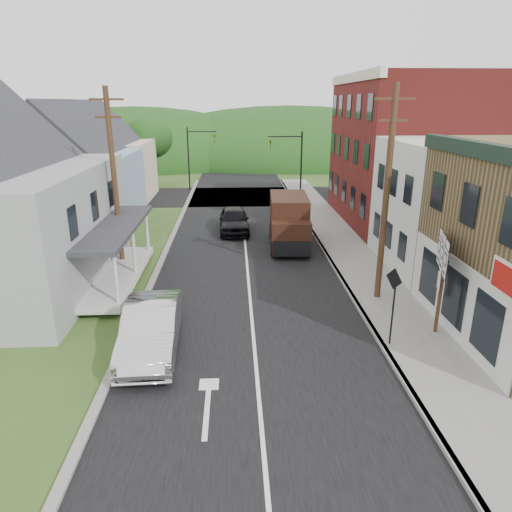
{
  "coord_description": "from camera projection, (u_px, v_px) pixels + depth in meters",
  "views": [
    {
      "loc": [
        -0.64,
        -14.7,
        8.28
      ],
      "look_at": [
        0.24,
        3.24,
        2.2
      ],
      "focal_mm": 32.0,
      "sensor_mm": 36.0,
      "label": 1
    }
  ],
  "objects": [
    {
      "name": "ground",
      "position": [
        254.0,
        342.0,
        16.59
      ],
      "size": [
        120.0,
        120.0,
        0.0
      ],
      "primitive_type": "plane",
      "color": "#2D4719",
      "rests_on": "ground"
    },
    {
      "name": "road",
      "position": [
        246.0,
        255.0,
        26.05
      ],
      "size": [
        9.0,
        90.0,
        0.02
      ],
      "primitive_type": "cube",
      "color": "black",
      "rests_on": "ground"
    },
    {
      "name": "cross_road",
      "position": [
        241.0,
        196.0,
        42.14
      ],
      "size": [
        60.0,
        9.0,
        0.02
      ],
      "primitive_type": "cube",
      "color": "black",
      "rests_on": "ground"
    },
    {
      "name": "sidewalk_right",
      "position": [
        357.0,
        263.0,
        24.41
      ],
      "size": [
        2.8,
        55.0,
        0.15
      ],
      "primitive_type": "cube",
      "color": "slate",
      "rests_on": "ground"
    },
    {
      "name": "curb_right",
      "position": [
        332.0,
        264.0,
        24.35
      ],
      "size": [
        0.2,
        55.0,
        0.15
      ],
      "primitive_type": "cube",
      "color": "slate",
      "rests_on": "ground"
    },
    {
      "name": "curb_left",
      "position": [
        159.0,
        267.0,
        23.93
      ],
      "size": [
        0.3,
        55.0,
        0.12
      ],
      "primitive_type": "cube",
      "color": "slate",
      "rests_on": "ground"
    },
    {
      "name": "storefront_white",
      "position": [
        469.0,
        206.0,
        23.17
      ],
      "size": [
        8.0,
        7.0,
        6.5
      ],
      "primitive_type": "cube",
      "color": "silver",
      "rests_on": "ground"
    },
    {
      "name": "storefront_red",
      "position": [
        405.0,
        152.0,
        31.59
      ],
      "size": [
        8.0,
        12.0,
        10.0
      ],
      "primitive_type": "cube",
      "color": "maroon",
      "rests_on": "ground"
    },
    {
      "name": "house_blue",
      "position": [
        81.0,
        173.0,
        30.98
      ],
      "size": [
        7.14,
        8.16,
        7.28
      ],
      "color": "#85A1B6",
      "rests_on": "ground"
    },
    {
      "name": "house_cream",
      "position": [
        108.0,
        158.0,
        39.47
      ],
      "size": [
        7.14,
        8.16,
        7.28
      ],
      "color": "beige",
      "rests_on": "ground"
    },
    {
      "name": "utility_pole_right",
      "position": [
        386.0,
        195.0,
        18.67
      ],
      "size": [
        1.6,
        0.26,
        9.0
      ],
      "color": "#472D19",
      "rests_on": "ground"
    },
    {
      "name": "utility_pole_left",
      "position": [
        114.0,
        180.0,
        22.37
      ],
      "size": [
        1.6,
        0.26,
        9.0
      ],
      "color": "#472D19",
      "rests_on": "ground"
    },
    {
      "name": "traffic_signal_right",
      "position": [
        293.0,
        159.0,
        37.82
      ],
      "size": [
        2.87,
        0.2,
        6.0
      ],
      "color": "black",
      "rests_on": "ground"
    },
    {
      "name": "traffic_signal_left",
      "position": [
        195.0,
        151.0,
        44.04
      ],
      "size": [
        2.87,
        0.2,
        6.0
      ],
      "color": "black",
      "rests_on": "ground"
    },
    {
      "name": "tree_left_d",
      "position": [
        148.0,
        138.0,
        44.88
      ],
      "size": [
        4.8,
        4.8,
        6.94
      ],
      "color": "#382616",
      "rests_on": "ground"
    },
    {
      "name": "forested_ridge",
      "position": [
        238.0,
        160.0,
        68.62
      ],
      "size": [
        90.0,
        30.0,
        16.0
      ],
      "primitive_type": "ellipsoid",
      "color": "#1C3811",
      "rests_on": "ground"
    },
    {
      "name": "silver_sedan",
      "position": [
        151.0,
        329.0,
        15.76
      ],
      "size": [
        2.03,
        5.23,
        1.7
      ],
      "primitive_type": "imported",
      "rotation": [
        0.0,
        0.0,
        0.05
      ],
      "color": "silver",
      "rests_on": "ground"
    },
    {
      "name": "dark_sedan",
      "position": [
        234.0,
        220.0,
        30.38
      ],
      "size": [
        2.06,
        4.84,
        1.63
      ],
      "primitive_type": "imported",
      "rotation": [
        0.0,
        0.0,
        0.03
      ],
      "color": "black",
      "rests_on": "ground"
    },
    {
      "name": "delivery_van",
      "position": [
        289.0,
        222.0,
        27.08
      ],
      "size": [
        2.48,
        5.48,
        3.0
      ],
      "rotation": [
        0.0,
        0.0,
        -0.06
      ],
      "color": "black",
      "rests_on": "ground"
    },
    {
      "name": "route_sign_cluster",
      "position": [
        442.0,
        269.0,
        16.27
      ],
      "size": [
        0.69,
        2.1,
        3.8
      ],
      "rotation": [
        0.0,
        0.0,
        -0.29
      ],
      "color": "#472D19",
      "rests_on": "sidewalk_right"
    },
    {
      "name": "warning_sign",
      "position": [
        394.0,
        296.0,
        15.61
      ],
      "size": [
        0.31,
        0.74,
        2.86
      ],
      "rotation": [
        0.0,
        0.0,
        0.38
      ],
      "color": "black",
      "rests_on": "sidewalk_right"
    }
  ]
}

